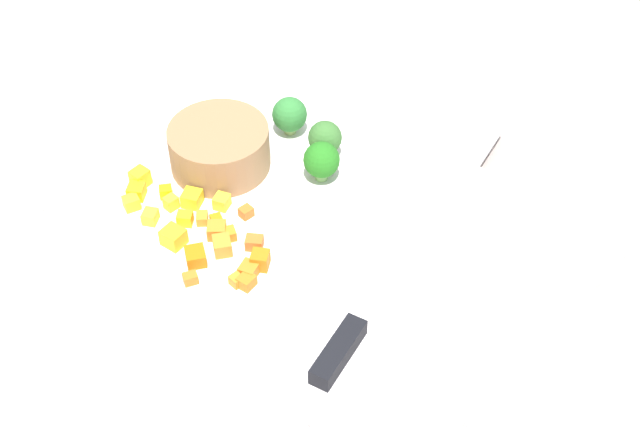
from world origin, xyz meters
name	(u,v)px	position (x,y,z in m)	size (l,w,h in m)	color
ground_plane	(320,230)	(0.00, 0.00, 0.00)	(4.00, 4.00, 0.00)	gray
cutting_board	(320,226)	(0.00, 0.00, 0.01)	(0.44, 0.32, 0.01)	white
prep_bowl	(219,148)	(0.12, 0.01, 0.03)	(0.10, 0.10, 0.04)	#946E48
chef_knife	(392,273)	(-0.09, 0.01, 0.02)	(0.11, 0.35, 0.02)	silver
carrot_dice_0	(217,230)	(0.05, 0.08, 0.02)	(0.02, 0.02, 0.01)	orange
carrot_dice_1	(190,278)	(0.03, 0.13, 0.02)	(0.01, 0.01, 0.01)	orange
carrot_dice_2	(234,278)	(0.00, 0.10, 0.02)	(0.01, 0.01, 0.01)	orange
carrot_dice_3	(216,220)	(0.07, 0.07, 0.02)	(0.01, 0.01, 0.01)	orange
carrot_dice_4	(246,267)	(0.00, 0.09, 0.02)	(0.01, 0.02, 0.01)	orange
carrot_dice_5	(254,243)	(0.02, 0.06, 0.02)	(0.01, 0.02, 0.01)	orange
carrot_dice_6	(196,257)	(0.04, 0.11, 0.02)	(0.02, 0.02, 0.01)	orange
carrot_dice_7	(230,234)	(0.04, 0.07, 0.02)	(0.01, 0.01, 0.01)	orange
carrot_dice_8	(246,281)	(-0.01, 0.10, 0.02)	(0.01, 0.01, 0.01)	orange
carrot_dice_9	(246,212)	(0.05, 0.04, 0.02)	(0.01, 0.01, 0.01)	orange
carrot_dice_10	(222,246)	(0.04, 0.09, 0.02)	(0.02, 0.02, 0.01)	orange
carrot_dice_11	(262,262)	(0.00, 0.07, 0.02)	(0.02, 0.02, 0.02)	orange
carrot_dice_12	(202,218)	(0.08, 0.07, 0.02)	(0.01, 0.01, 0.01)	orange
pepper_dice_0	(136,191)	(0.15, 0.09, 0.02)	(0.02, 0.01, 0.01)	yellow
pepper_dice_1	(140,178)	(0.16, 0.08, 0.02)	(0.02, 0.01, 0.02)	yellow
pepper_dice_2	(185,219)	(0.09, 0.09, 0.02)	(0.01, 0.01, 0.01)	yellow
pepper_dice_3	(166,192)	(0.13, 0.07, 0.02)	(0.01, 0.01, 0.01)	yellow
pepper_dice_4	(173,237)	(0.07, 0.11, 0.02)	(0.02, 0.02, 0.02)	yellow
pepper_dice_5	(222,202)	(0.08, 0.05, 0.02)	(0.01, 0.01, 0.01)	yellow
pepper_dice_6	(150,217)	(0.11, 0.10, 0.02)	(0.01, 0.01, 0.01)	yellow
pepper_dice_7	(131,203)	(0.14, 0.11, 0.02)	(0.01, 0.01, 0.01)	yellow
pepper_dice_8	(171,203)	(0.11, 0.08, 0.02)	(0.01, 0.01, 0.01)	yellow
pepper_dice_9	(192,199)	(0.10, 0.06, 0.02)	(0.02, 0.02, 0.01)	yellow
broccoli_floret_0	(322,160)	(0.04, -0.04, 0.03)	(0.03, 0.03, 0.04)	#81BA65
broccoli_floret_1	(290,115)	(0.11, -0.07, 0.03)	(0.03, 0.03, 0.04)	#97B969
broccoli_floret_2	(325,138)	(0.06, -0.07, 0.03)	(0.03, 0.03, 0.04)	#89C162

